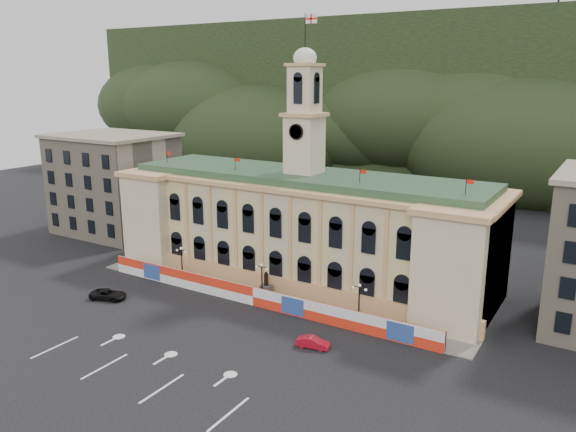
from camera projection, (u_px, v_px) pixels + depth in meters
The scene contains 13 objects.
ground at pixel (174, 352), 60.66m from camera, with size 260.00×260.00×0.00m, color black.
lane_markings at pixel (140, 373), 56.52m from camera, with size 26.00×10.00×0.02m, color white, non-canonical shape.
hill_ridge at pixel (472, 111), 156.73m from camera, with size 230.00×80.00×64.00m.
city_hall at pixel (303, 226), 81.58m from camera, with size 56.20×17.60×37.10m.
side_building_left at pixel (114, 183), 105.76m from camera, with size 21.00×17.00×18.60m.
hoarding_fence at pixel (254, 296), 72.78m from camera, with size 50.00×0.44×2.50m.
pavement at pixel (265, 298), 75.31m from camera, with size 56.00×5.50×0.16m, color slate.
statue at pixel (266, 289), 75.25m from camera, with size 1.40×1.40×3.72m.
lamp_left at pixel (182, 261), 81.06m from camera, with size 1.96×0.44×5.15m.
lamp_center at pixel (262, 278), 73.96m from camera, with size 1.96×0.44×5.15m.
lamp_right at pixel (359, 300), 66.86m from camera, with size 1.96×0.44×5.15m.
red_sedan at pixel (313, 342), 61.57m from camera, with size 3.91×2.00×1.23m, color #A70B1D.
black_suv at pixel (108, 294), 74.90m from camera, with size 5.35×3.79×1.35m, color black.
Camera 1 is at (39.40, -40.62, 29.11)m, focal length 35.00 mm.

